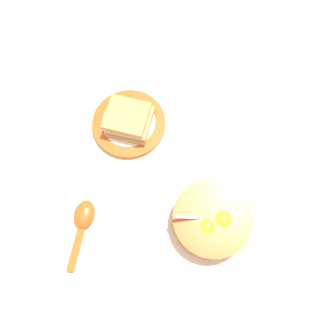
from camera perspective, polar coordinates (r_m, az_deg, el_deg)
name	(u,v)px	position (r m, az deg, el deg)	size (l,w,h in m)	color
ground_plane	(180,186)	(0.76, 2.07, -3.10)	(3.00, 3.00, 0.00)	silver
egg_bowl	(212,219)	(0.72, 7.64, -8.79)	(0.17, 0.17, 0.08)	#DB5119
toast_plate	(129,124)	(0.81, -6.80, 7.70)	(0.18, 0.18, 0.02)	#DB5119
toast_sandwich	(129,120)	(0.78, -6.79, 8.36)	(0.13, 0.12, 0.04)	tan
soup_spoon	(83,220)	(0.75, -14.61, -8.80)	(0.08, 0.16, 0.03)	#DB5119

